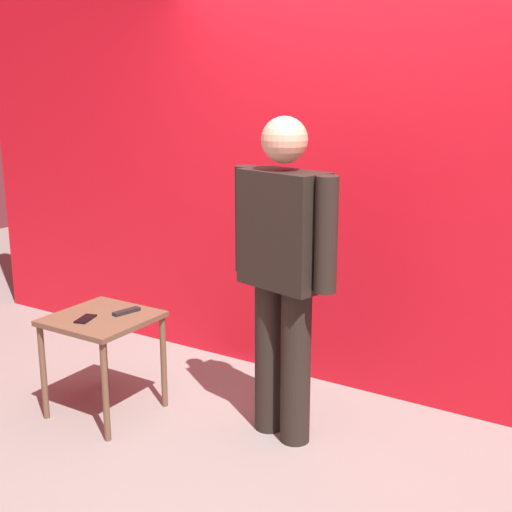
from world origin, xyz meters
The scene contains 6 objects.
ground_plane centered at (0.00, 0.00, 0.00)m, with size 12.00×12.00×0.00m, color gray.
back_wall_red centered at (0.00, 1.31, 1.58)m, with size 6.36×0.12×3.17m, color red.
standing_person centered at (-0.01, 0.50, 0.97)m, with size 0.69×0.33×1.74m.
side_table centered at (-1.02, 0.17, 0.51)m, with size 0.55×0.55×0.60m.
cell_phone centered at (-1.05, 0.08, 0.60)m, with size 0.07×0.14×0.01m, color black.
tv_remote centered at (-0.93, 0.29, 0.61)m, with size 0.04×0.17×0.02m, color black.
Camera 1 is at (1.70, -2.49, 1.89)m, focal length 47.89 mm.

